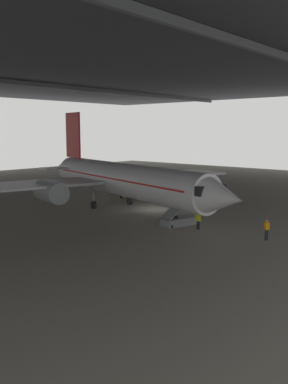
{
  "coord_description": "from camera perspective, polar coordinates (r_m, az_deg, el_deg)",
  "views": [
    {
      "loc": [
        -35.48,
        -29.6,
        8.66
      ],
      "look_at": [
        -3.86,
        -1.56,
        2.5
      ],
      "focal_mm": 39.36,
      "sensor_mm": 36.0,
      "label": 1
    }
  ],
  "objects": [
    {
      "name": "hangar_structure",
      "position": [
        56.6,
        -9.5,
        16.76
      ],
      "size": [
        121.0,
        99.0,
        17.73
      ],
      "color": "#4C4F54",
      "rests_on": "ground_plane"
    },
    {
      "name": "ground_plane",
      "position": [
        47.01,
        1.7,
        -2.32
      ],
      "size": [
        110.0,
        110.0,
        0.0
      ],
      "primitive_type": "plane",
      "color": "gray"
    },
    {
      "name": "boarding_stairs",
      "position": [
        39.25,
        4.98,
        -3.4
      ],
      "size": [
        4.32,
        2.36,
        4.57
      ],
      "color": "slate",
      "rests_on": "ground_plane"
    },
    {
      "name": "airplane_main",
      "position": [
        46.37,
        -3.16,
        1.73
      ],
      "size": [
        34.04,
        34.62,
        11.02
      ],
      "color": "white",
      "rests_on": "ground_plane"
    },
    {
      "name": "crew_worker_by_stairs",
      "position": [
        37.43,
        7.38,
        -3.77
      ],
      "size": [
        0.22,
        0.55,
        1.55
      ],
      "color": "#232838",
      "rests_on": "ground_plane"
    },
    {
      "name": "baggage_tug",
      "position": [
        54.23,
        -2.05,
        -0.33
      ],
      "size": [
        1.43,
        2.28,
        0.9
      ],
      "color": "yellow",
      "rests_on": "ground_plane"
    },
    {
      "name": "crew_worker_near_nose",
      "position": [
        34.96,
        16.29,
        -4.76
      ],
      "size": [
        0.49,
        0.36,
        1.69
      ],
      "color": "#232838",
      "rests_on": "ground_plane"
    }
  ]
}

